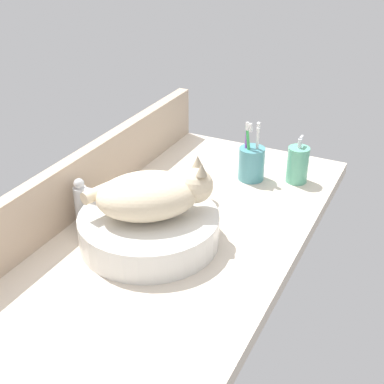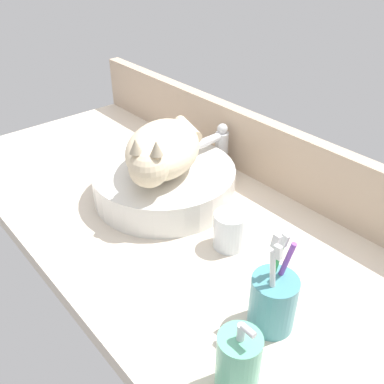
{
  "view_description": "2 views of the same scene",
  "coord_description": "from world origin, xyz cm",
  "views": [
    {
      "loc": [
        -99.66,
        -55.33,
        76.63
      ],
      "look_at": [
        5.39,
        -3.47,
        11.98
      ],
      "focal_mm": 50.0,
      "sensor_mm": 36.0,
      "label": 1
    },
    {
      "loc": [
        69.93,
        -49.3,
        60.35
      ],
      "look_at": [
        8.62,
        3.11,
        7.41
      ],
      "focal_mm": 40.0,
      "sensor_mm": 36.0,
      "label": 2
    }
  ],
  "objects": [
    {
      "name": "toothbrush_cup",
      "position": [
        40.7,
        -6.37,
        5.49
      ],
      "size": [
        7.99,
        7.99,
        18.71
      ],
      "color": "teal",
      "rests_on": "ground_plane"
    },
    {
      "name": "backsplash_panel",
      "position": [
        0.0,
        29.22,
        8.35
      ],
      "size": [
        130.29,
        3.6,
        16.7
      ],
      "primitive_type": "cube",
      "color": "tan",
      "rests_on": "ground_plane"
    },
    {
      "name": "soap_dispenser",
      "position": [
        45.36,
        -19.51,
        5.7
      ],
      "size": [
        6.54,
        6.54,
        14.5
      ],
      "color": "#60B793",
      "rests_on": "ground_plane"
    },
    {
      "name": "water_glass",
      "position": [
        21.12,
        2.95,
        3.53
      ],
      "size": [
        7.02,
        7.02,
        8.15
      ],
      "color": "white",
      "rests_on": "ground_plane"
    },
    {
      "name": "faucet",
      "position": [
        -3.84,
        23.29,
        7.3
      ],
      "size": [
        3.6,
        11.83,
        13.6
      ],
      "color": "silver",
      "rests_on": "ground_plane"
    },
    {
      "name": "ground_plane",
      "position": [
        0.0,
        0.0,
        -2.0
      ],
      "size": [
        130.29,
        62.04,
        4.0
      ],
      "primitive_type": "cube",
      "color": "beige"
    },
    {
      "name": "cat",
      "position": [
        -2.4,
        3.2,
        13.6
      ],
      "size": [
        28.83,
        30.16,
        14.0
      ],
      "color": "beige",
      "rests_on": "sink_basin"
    },
    {
      "name": "sink_basin",
      "position": [
        -3.31,
        4.23,
        3.92
      ],
      "size": [
        35.22,
        35.22,
        7.84
      ],
      "primitive_type": "cylinder",
      "color": "silver",
      "rests_on": "ground_plane"
    }
  ]
}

